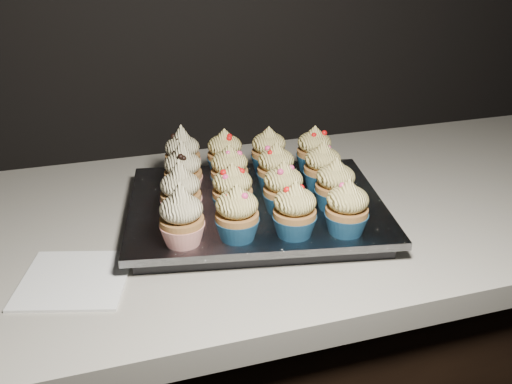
# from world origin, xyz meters

# --- Properties ---
(worktop) EXTENTS (2.44, 0.64, 0.04)m
(worktop) POSITION_xyz_m (0.00, 1.70, 0.88)
(worktop) COLOR beige
(worktop) RESTS_ON cabinet
(napkin) EXTENTS (0.17, 0.17, 0.00)m
(napkin) POSITION_xyz_m (-0.42, 1.57, 0.90)
(napkin) COLOR white
(napkin) RESTS_ON worktop
(baking_tray) EXTENTS (0.42, 0.35, 0.02)m
(baking_tray) POSITION_xyz_m (-0.13, 1.66, 0.91)
(baking_tray) COLOR black
(baking_tray) RESTS_ON worktop
(foil_lining) EXTENTS (0.46, 0.39, 0.01)m
(foil_lining) POSITION_xyz_m (-0.13, 1.66, 0.93)
(foil_lining) COLOR silver
(foil_lining) RESTS_ON baking_tray
(cupcake_0) EXTENTS (0.06, 0.06, 0.10)m
(cupcake_0) POSITION_xyz_m (-0.27, 1.56, 0.97)
(cupcake_0) COLOR red
(cupcake_0) RESTS_ON foil_lining
(cupcake_1) EXTENTS (0.06, 0.06, 0.08)m
(cupcake_1) POSITION_xyz_m (-0.19, 1.56, 0.97)
(cupcake_1) COLOR navy
(cupcake_1) RESTS_ON foil_lining
(cupcake_2) EXTENTS (0.06, 0.06, 0.08)m
(cupcake_2) POSITION_xyz_m (-0.11, 1.54, 0.97)
(cupcake_2) COLOR navy
(cupcake_2) RESTS_ON foil_lining
(cupcake_3) EXTENTS (0.06, 0.06, 0.08)m
(cupcake_3) POSITION_xyz_m (-0.04, 1.52, 0.97)
(cupcake_3) COLOR navy
(cupcake_3) RESTS_ON foil_lining
(cupcake_4) EXTENTS (0.06, 0.06, 0.10)m
(cupcake_4) POSITION_xyz_m (-0.26, 1.64, 0.97)
(cupcake_4) COLOR red
(cupcake_4) RESTS_ON foil_lining
(cupcake_5) EXTENTS (0.06, 0.06, 0.08)m
(cupcake_5) POSITION_xyz_m (-0.18, 1.63, 0.97)
(cupcake_5) COLOR navy
(cupcake_5) RESTS_ON foil_lining
(cupcake_6) EXTENTS (0.06, 0.06, 0.08)m
(cupcake_6) POSITION_xyz_m (-0.10, 1.62, 0.97)
(cupcake_6) COLOR navy
(cupcake_6) RESTS_ON foil_lining
(cupcake_7) EXTENTS (0.06, 0.06, 0.08)m
(cupcake_7) POSITION_xyz_m (-0.02, 1.60, 0.97)
(cupcake_7) COLOR navy
(cupcake_7) RESTS_ON foil_lining
(cupcake_8) EXTENTS (0.06, 0.06, 0.10)m
(cupcake_8) POSITION_xyz_m (-0.24, 1.72, 0.97)
(cupcake_8) COLOR red
(cupcake_8) RESTS_ON foil_lining
(cupcake_9) EXTENTS (0.06, 0.06, 0.08)m
(cupcake_9) POSITION_xyz_m (-0.16, 1.71, 0.97)
(cupcake_9) COLOR navy
(cupcake_9) RESTS_ON foil_lining
(cupcake_10) EXTENTS (0.06, 0.06, 0.08)m
(cupcake_10) POSITION_xyz_m (-0.09, 1.69, 0.97)
(cupcake_10) COLOR navy
(cupcake_10) RESTS_ON foil_lining
(cupcake_11) EXTENTS (0.06, 0.06, 0.08)m
(cupcake_11) POSITION_xyz_m (-0.01, 1.67, 0.97)
(cupcake_11) COLOR navy
(cupcake_11) RESTS_ON foil_lining
(cupcake_12) EXTENTS (0.06, 0.06, 0.10)m
(cupcake_12) POSITION_xyz_m (-0.23, 1.80, 0.97)
(cupcake_12) COLOR red
(cupcake_12) RESTS_ON foil_lining
(cupcake_13) EXTENTS (0.06, 0.06, 0.08)m
(cupcake_13) POSITION_xyz_m (-0.15, 1.78, 0.97)
(cupcake_13) COLOR navy
(cupcake_13) RESTS_ON foil_lining
(cupcake_14) EXTENTS (0.06, 0.06, 0.08)m
(cupcake_14) POSITION_xyz_m (-0.08, 1.77, 0.97)
(cupcake_14) COLOR navy
(cupcake_14) RESTS_ON foil_lining
(cupcake_15) EXTENTS (0.06, 0.06, 0.08)m
(cupcake_15) POSITION_xyz_m (0.00, 1.75, 0.97)
(cupcake_15) COLOR navy
(cupcake_15) RESTS_ON foil_lining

